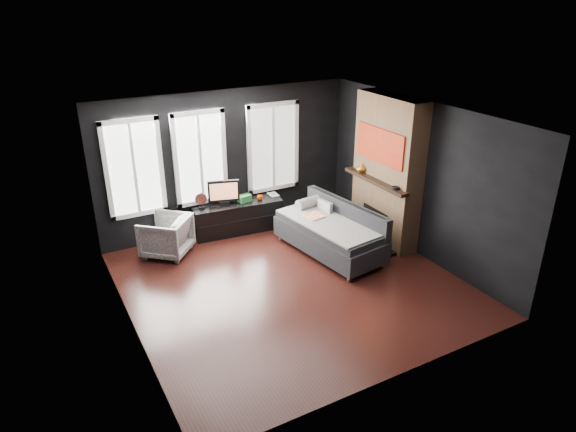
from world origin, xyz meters
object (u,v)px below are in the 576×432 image
media_console (237,217)px  mug (260,197)px  sofa (329,230)px  monitor (224,191)px  book (269,190)px  mantel_vase (361,168)px  armchair (166,234)px

media_console → mug: (0.45, -0.09, 0.35)m
sofa → monitor: 2.16m
mug → book: bearing=22.8°
book → mantel_vase: size_ratio=1.39×
mug → mantel_vase: (1.56, -1.10, 0.66)m
monitor → armchair: bearing=-150.2°
armchair → mantel_vase: 3.73m
armchair → mug: (1.94, 0.20, 0.26)m
sofa → mantel_vase: mantel_vase is taller
mug → mantel_vase: bearing=-35.1°
sofa → book: (-0.36, 1.65, 0.27)m
media_console → mug: 0.58m
armchair → monitor: monitor is taller
media_console → armchair: bearing=-163.8°
sofa → book: size_ratio=8.55×
sofa → book: 1.71m
sofa → monitor: monitor is taller
monitor → sofa: bearing=-36.7°
armchair → mug: 1.97m
monitor → mantel_vase: size_ratio=3.43×
sofa → mug: sofa is taller
sofa → book: bearing=94.2°
mantel_vase → armchair: bearing=165.6°
sofa → armchair: bearing=143.9°
monitor → mug: (0.69, -0.12, -0.21)m
monitor → mug: 0.73m
mug → mantel_vase: size_ratio=0.64×
book → media_console: bearing=-179.2°
monitor → mantel_vase: (2.25, -1.22, 0.45)m
armchair → media_console: 1.52m
media_console → mantel_vase: (2.01, -1.19, 1.02)m
mug → mantel_vase: 2.02m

